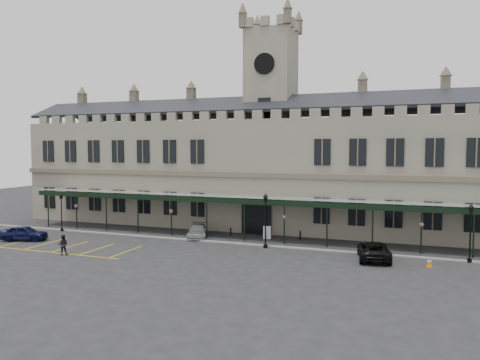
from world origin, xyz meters
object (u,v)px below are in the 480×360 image
(station_building, at_px, (271,170))
(car_taxi, at_px, (198,231))
(lamp_post_right, at_px, (471,228))
(traffic_cone, at_px, (429,263))
(lamp_post_mid, at_px, (265,216))
(car_left_a, at_px, (24,233))
(sign_board, at_px, (267,233))
(person_b, at_px, (63,245))
(clock_tower, at_px, (271,111))
(car_van, at_px, (374,250))
(lamp_post_left, at_px, (61,209))

(station_building, height_order, car_taxi, station_building)
(lamp_post_right, bearing_deg, traffic_cone, -138.00)
(lamp_post_mid, bearing_deg, station_building, 104.60)
(station_building, height_order, car_left_a, station_building)
(sign_board, height_order, person_b, person_b)
(clock_tower, relative_size, car_taxi, 5.59)
(station_building, xyz_separation_m, car_taxi, (-5.00, -8.75, -5.82))
(car_taxi, distance_m, car_van, 17.73)
(lamp_post_left, height_order, car_taxi, lamp_post_left)
(sign_board, xyz_separation_m, car_van, (10.61, -5.04, 0.10))
(station_building, bearing_deg, lamp_post_mid, -75.40)
(traffic_cone, height_order, sign_board, sign_board)
(car_left_a, bearing_deg, car_van, -102.88)
(lamp_post_mid, relative_size, sign_board, 3.84)
(sign_board, distance_m, person_b, 18.89)
(sign_board, bearing_deg, lamp_post_right, -27.16)
(lamp_post_right, bearing_deg, lamp_post_mid, -178.10)
(lamp_post_left, xyz_separation_m, car_left_a, (0.21, -5.43, -1.71))
(station_building, height_order, lamp_post_right, station_building)
(station_building, bearing_deg, lamp_post_left, -152.12)
(lamp_post_mid, height_order, sign_board, lamp_post_mid)
(lamp_post_mid, height_order, car_taxi, lamp_post_mid)
(lamp_post_left, relative_size, sign_board, 3.22)
(sign_board, relative_size, car_left_a, 0.29)
(lamp_post_mid, bearing_deg, lamp_post_right, 1.90)
(clock_tower, height_order, traffic_cone, clock_tower)
(lamp_post_left, bearing_deg, lamp_post_right, 0.31)
(sign_board, height_order, car_taxi, car_taxi)
(person_b, bearing_deg, clock_tower, -151.99)
(traffic_cone, bearing_deg, sign_board, 157.42)
(car_van, bearing_deg, lamp_post_left, -11.29)
(traffic_cone, height_order, car_taxi, car_taxi)
(clock_tower, bearing_deg, car_taxi, -119.50)
(car_left_a, xyz_separation_m, car_taxi, (15.09, 7.41, -0.10))
(clock_tower, bearing_deg, lamp_post_mid, -75.51)
(lamp_post_left, xyz_separation_m, lamp_post_right, (39.86, 0.22, 0.30))
(traffic_cone, xyz_separation_m, person_b, (-28.86, -6.45, 0.51))
(clock_tower, distance_m, lamp_post_left, 25.35)
(lamp_post_left, relative_size, traffic_cone, 5.81)
(car_van, bearing_deg, person_b, 8.13)
(station_building, distance_m, sign_board, 9.35)
(lamp_post_right, height_order, car_left_a, lamp_post_right)
(station_building, relative_size, lamp_post_left, 14.47)
(lamp_post_right, height_order, person_b, lamp_post_right)
(traffic_cone, bearing_deg, lamp_post_mid, 171.06)
(clock_tower, distance_m, car_left_a, 28.65)
(traffic_cone, xyz_separation_m, car_left_a, (-36.65, -2.94, 0.39))
(lamp_post_mid, distance_m, sign_board, 4.74)
(clock_tower, height_order, car_van, clock_tower)
(lamp_post_right, relative_size, person_b, 2.71)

